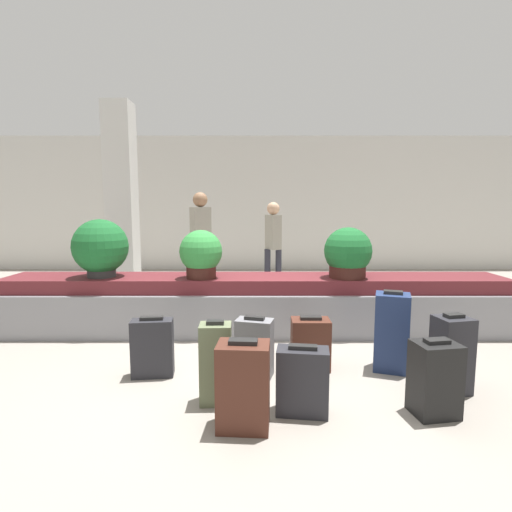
% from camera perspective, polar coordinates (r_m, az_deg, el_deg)
% --- Properties ---
extents(ground_plane, '(18.00, 18.00, 0.00)m').
position_cam_1_polar(ground_plane, '(3.92, -0.05, -15.99)').
color(ground_plane, gray).
extents(back_wall, '(18.00, 0.06, 3.20)m').
position_cam_1_polar(back_wall, '(9.74, 0.08, 7.48)').
color(back_wall, beige).
rests_on(back_wall, ground_plane).
extents(carousel, '(6.32, 0.83, 0.69)m').
position_cam_1_polar(carousel, '(4.98, 0.00, -6.96)').
color(carousel, gray).
rests_on(carousel, ground_plane).
extents(pillar, '(0.44, 0.44, 3.20)m').
position_cam_1_polar(pillar, '(6.97, -18.45, 7.26)').
color(pillar, silver).
rests_on(pillar, ground_plane).
extents(suitcase_0, '(0.36, 0.25, 0.51)m').
position_cam_1_polar(suitcase_0, '(3.91, 7.92, -12.30)').
color(suitcase_0, '#472319').
rests_on(suitcase_0, ground_plane).
extents(suitcase_1, '(0.35, 0.30, 0.58)m').
position_cam_1_polar(suitcase_1, '(3.34, 24.33, -15.69)').
color(suitcase_1, black).
rests_on(suitcase_1, ground_plane).
extents(suitcase_2, '(0.37, 0.34, 0.76)m').
position_cam_1_polar(suitcase_2, '(4.01, 18.95, -10.24)').
color(suitcase_2, navy).
rests_on(suitcase_2, ground_plane).
extents(suitcase_3, '(0.38, 0.28, 0.64)m').
position_cam_1_polar(suitcase_3, '(2.90, -1.67, -18.02)').
color(suitcase_3, '#472319').
rests_on(suitcase_3, ground_plane).
extents(suitcase_4, '(0.39, 0.22, 0.55)m').
position_cam_1_polar(suitcase_4, '(3.83, -14.41, -12.55)').
color(suitcase_4, '#232328').
rests_on(suitcase_4, ground_plane).
extents(suitcase_5, '(0.31, 0.29, 0.67)m').
position_cam_1_polar(suitcase_5, '(3.77, 26.30, -12.50)').
color(suitcase_5, '#232328').
rests_on(suitcase_5, ground_plane).
extents(suitcase_6, '(0.36, 0.27, 0.55)m').
position_cam_1_polar(suitcase_6, '(3.72, -0.13, -12.92)').
color(suitcase_6, slate).
rests_on(suitcase_6, ground_plane).
extents(suitcase_7, '(0.25, 0.20, 0.66)m').
position_cam_1_polar(suitcase_7, '(3.24, -5.62, -15.00)').
color(suitcase_7, '#5B6647').
rests_on(suitcase_7, ground_plane).
extents(suitcase_8, '(0.40, 0.25, 0.53)m').
position_cam_1_polar(suitcase_8, '(3.12, 6.80, -17.30)').
color(suitcase_8, '#232328').
rests_on(suitcase_8, ground_plane).
extents(potted_plant_0, '(0.51, 0.51, 0.58)m').
position_cam_1_polar(potted_plant_0, '(4.78, -7.72, 0.27)').
color(potted_plant_0, '#381914').
rests_on(potted_plant_0, carousel).
extents(potted_plant_1, '(0.57, 0.57, 0.61)m').
position_cam_1_polar(potted_plant_1, '(4.88, 13.14, 0.30)').
color(potted_plant_1, '#381914').
rests_on(potted_plant_1, carousel).
extents(potted_plant_2, '(0.66, 0.66, 0.70)m').
position_cam_1_polar(potted_plant_2, '(5.16, -21.18, 1.07)').
color(potted_plant_2, '#2D2D2D').
rests_on(potted_plant_2, carousel).
extents(traveler_0, '(0.36, 0.34, 1.77)m').
position_cam_1_polar(traveler_0, '(6.85, -7.74, 3.15)').
color(traveler_0, '#282833').
rests_on(traveler_0, ground_plane).
extents(traveler_1, '(0.31, 0.37, 1.61)m').
position_cam_1_polar(traveler_1, '(7.16, 2.62, 2.44)').
color(traveler_1, '#282833').
rests_on(traveler_1, ground_plane).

